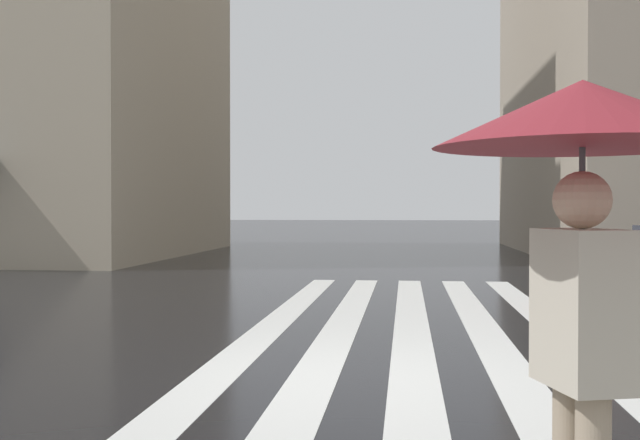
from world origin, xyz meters
TOP-DOWN VIEW (x-y plane):
  - ground_plane at (0.00, 0.00)m, footprint 220.00×220.00m
  - zebra_crossing at (4.00, -1.26)m, footprint 13.00×5.50m
  - pedestrian_approaching_kerb at (-4.63, -1.34)m, footprint 1.13×1.13m

SIDE VIEW (x-z plane):
  - ground_plane at x=0.00m, z-range 0.00..0.00m
  - zebra_crossing at x=4.00m, z-range 0.00..0.01m
  - pedestrian_approaching_kerb at x=-4.63m, z-range 0.83..2.85m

